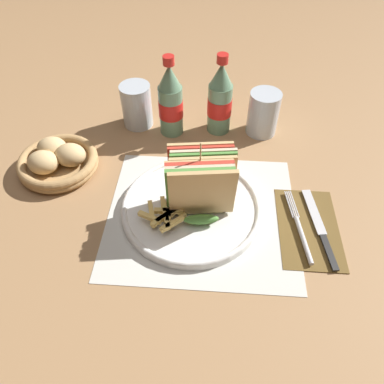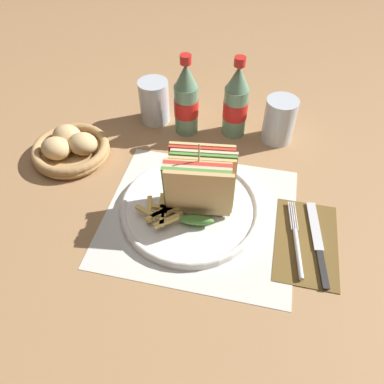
% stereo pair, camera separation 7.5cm
% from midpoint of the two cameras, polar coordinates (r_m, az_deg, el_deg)
% --- Properties ---
extents(ground_plane, '(4.00, 4.00, 0.00)m').
position_cam_midpoint_polar(ground_plane, '(0.77, 4.12, -3.29)').
color(ground_plane, '#9E754C').
extents(placemat, '(0.38, 0.34, 0.00)m').
position_cam_midpoint_polar(placemat, '(0.76, 3.83, -3.74)').
color(placemat, silver).
rests_on(placemat, ground_plane).
extents(plate_main, '(0.28, 0.28, 0.02)m').
position_cam_midpoint_polar(plate_main, '(0.76, 2.50, -2.77)').
color(plate_main, white).
rests_on(plate_main, ground_plane).
extents(club_sandwich, '(0.13, 0.11, 0.16)m').
position_cam_midpoint_polar(club_sandwich, '(0.71, 4.07, 1.03)').
color(club_sandwich, tan).
rests_on(club_sandwich, plate_main).
extents(fries_pile, '(0.09, 0.09, 0.02)m').
position_cam_midpoint_polar(fries_pile, '(0.73, -1.59, -2.95)').
color(fries_pile, '#E5C166').
rests_on(fries_pile, plate_main).
extents(napkin, '(0.12, 0.20, 0.00)m').
position_cam_midpoint_polar(napkin, '(0.76, 19.75, -7.25)').
color(napkin, brown).
rests_on(napkin, ground_plane).
extents(fork, '(0.04, 0.18, 0.01)m').
position_cam_midpoint_polar(fork, '(0.74, 18.53, -7.83)').
color(fork, silver).
rests_on(fork, napkin).
extents(knife, '(0.04, 0.20, 0.00)m').
position_cam_midpoint_polar(knife, '(0.76, 21.37, -7.43)').
color(knife, black).
rests_on(knife, napkin).
extents(coke_bottle_near, '(0.06, 0.06, 0.20)m').
position_cam_midpoint_polar(coke_bottle_near, '(0.91, 1.53, 13.66)').
color(coke_bottle_near, slate).
rests_on(coke_bottle_near, ground_plane).
extents(coke_bottle_far, '(0.06, 0.06, 0.20)m').
position_cam_midpoint_polar(coke_bottle_far, '(0.91, 9.10, 13.17)').
color(coke_bottle_far, slate).
rests_on(coke_bottle_far, ground_plane).
extents(glass_near, '(0.07, 0.07, 0.11)m').
position_cam_midpoint_polar(glass_near, '(0.93, 15.44, 10.40)').
color(glass_near, silver).
rests_on(glass_near, ground_plane).
extents(glass_far, '(0.07, 0.07, 0.11)m').
position_cam_midpoint_polar(glass_far, '(0.97, -3.50, 13.17)').
color(glass_far, silver).
rests_on(glass_far, ground_plane).
extents(bread_basket, '(0.18, 0.18, 0.06)m').
position_cam_midpoint_polar(bread_basket, '(0.90, -15.79, 6.32)').
color(bread_basket, '#AD8451').
rests_on(bread_basket, ground_plane).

